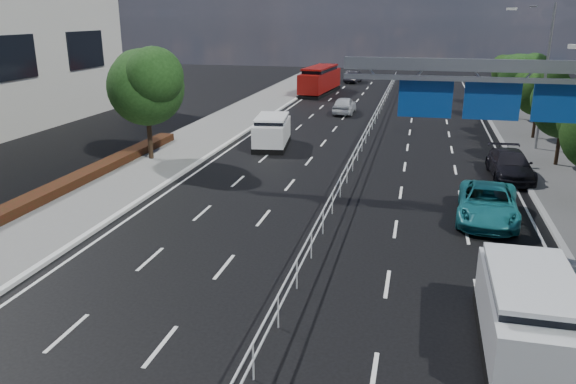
% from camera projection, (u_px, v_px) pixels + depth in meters
% --- Properties ---
extents(ground, '(160.00, 160.00, 0.00)m').
position_uv_depth(ground, '(263.00, 360.00, 14.22)').
color(ground, black).
rests_on(ground, ground).
extents(median_fence, '(0.05, 85.00, 1.02)m').
position_uv_depth(median_fence, '(361.00, 146.00, 34.91)').
color(median_fence, silver).
rests_on(median_fence, ground).
extents(overhead_gantry, '(10.24, 0.38, 7.45)m').
position_uv_depth(overhead_gantry, '(515.00, 94.00, 20.35)').
color(overhead_gantry, gray).
rests_on(overhead_gantry, ground).
extents(streetlight_far, '(2.78, 2.40, 9.00)m').
position_uv_depth(streetlight_far, '(541.00, 68.00, 34.42)').
color(streetlight_far, gray).
rests_on(streetlight_far, ground).
extents(near_tree_back, '(4.84, 4.51, 6.69)m').
position_uv_depth(near_tree_back, '(146.00, 83.00, 32.10)').
color(near_tree_back, black).
rests_on(near_tree_back, ground).
extents(far_tree_e, '(3.63, 3.38, 5.13)m').
position_uv_depth(far_tree_e, '(565.00, 105.00, 31.04)').
color(far_tree_e, black).
rests_on(far_tree_e, ground).
extents(far_tree_f, '(3.52, 3.28, 5.02)m').
position_uv_depth(far_tree_f, '(540.00, 89.00, 38.01)').
color(far_tree_f, black).
rests_on(far_tree_f, ground).
extents(far_tree_g, '(3.96, 3.69, 5.45)m').
position_uv_depth(far_tree_g, '(523.00, 74.00, 44.88)').
color(far_tree_g, black).
rests_on(far_tree_g, ground).
extents(far_tree_h, '(3.41, 3.18, 4.91)m').
position_uv_depth(far_tree_h, '(510.00, 69.00, 51.93)').
color(far_tree_h, black).
rests_on(far_tree_h, ground).
extents(white_minivan, '(2.63, 4.93, 2.04)m').
position_uv_depth(white_minivan, '(272.00, 132.00, 36.72)').
color(white_minivan, black).
rests_on(white_minivan, ground).
extents(red_bus, '(3.17, 9.92, 2.92)m').
position_uv_depth(red_bus, '(320.00, 79.00, 61.04)').
color(red_bus, black).
rests_on(red_bus, ground).
extents(near_car_silver, '(1.77, 4.32, 1.47)m').
position_uv_depth(near_car_silver, '(344.00, 105.00, 48.99)').
color(near_car_silver, silver).
rests_on(near_car_silver, ground).
extents(near_car_dark, '(2.04, 4.54, 1.45)m').
position_uv_depth(near_car_dark, '(353.00, 77.00, 71.22)').
color(near_car_dark, black).
rests_on(near_car_dark, ground).
extents(silver_minivan, '(2.23, 5.19, 2.15)m').
position_uv_depth(silver_minivan, '(528.00, 315.00, 14.32)').
color(silver_minivan, black).
rests_on(silver_minivan, ground).
extents(parked_car_teal, '(2.86, 5.45, 1.46)m').
position_uv_depth(parked_car_teal, '(488.00, 203.00, 23.69)').
color(parked_car_teal, '#1A6F79').
rests_on(parked_car_teal, ground).
extents(parked_car_dark, '(2.25, 5.02, 1.43)m').
position_uv_depth(parked_car_dark, '(510.00, 165.00, 29.79)').
color(parked_car_dark, black).
rests_on(parked_car_dark, ground).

